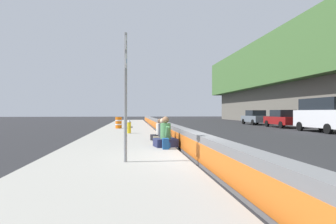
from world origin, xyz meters
name	(u,v)px	position (x,y,z in m)	size (l,w,h in m)	color
ground_plane	(201,161)	(0.00, 0.00, 0.00)	(160.00, 160.00, 0.00)	#232326
sidewalk_strip	(114,161)	(0.00, 2.65, 0.07)	(80.00, 4.40, 0.14)	gray
jersey_barrier	(201,148)	(0.00, 0.00, 0.42)	(76.00, 0.45, 0.85)	slate
route_sign_post	(126,88)	(-0.60, 2.29, 2.21)	(0.44, 0.09, 3.60)	gray
fire_hydrant	(129,126)	(9.82, 2.35, 0.59)	(0.26, 0.46, 0.88)	gold
seated_person_foreground	(166,137)	(2.66, 0.79, 0.52)	(0.87, 0.98, 1.21)	#23284C
seated_person_middle	(163,136)	(3.75, 0.79, 0.49)	(0.71, 0.80, 1.11)	#706651
seated_person_rear	(160,134)	(5.09, 0.79, 0.47)	(0.83, 0.91, 1.06)	black
backpack	(166,144)	(1.92, 0.87, 0.33)	(0.32, 0.28, 0.40)	navy
construction_barrel	(119,123)	(15.32, 3.30, 0.62)	(0.54, 0.54, 0.95)	orange
parked_car_third	(325,114)	(10.88, -12.17, 1.35)	(5.10, 2.11, 2.56)	silver
parked_car_fourth	(282,119)	(17.13, -12.30, 0.86)	(4.55, 2.04, 1.71)	maroon
parked_car_midline	(255,117)	(23.27, -12.31, 0.86)	(4.53, 2.01, 1.71)	slate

